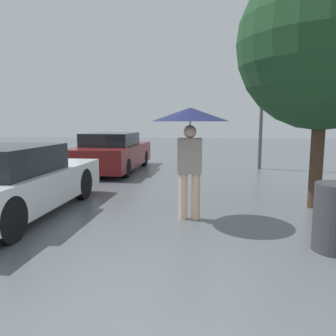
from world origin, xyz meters
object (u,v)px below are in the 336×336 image
at_px(street_lamp, 263,65).
at_px(pedestrian, 190,126).
at_px(trash_bin, 336,218).
at_px(parked_car_farthest, 113,153).
at_px(parked_car_nearest, 8,183).
at_px(tree, 324,44).

bearing_deg(street_lamp, pedestrian, -108.02).
bearing_deg(trash_bin, parked_car_farthest, 127.51).
xyz_separation_m(parked_car_nearest, street_lamp, (5.16, 6.36, 2.92)).
height_order(parked_car_farthest, trash_bin, parked_car_farthest).
height_order(pedestrian, tree, tree).
bearing_deg(pedestrian, parked_car_nearest, -176.74).
xyz_separation_m(parked_car_farthest, trash_bin, (4.84, -6.30, -0.16)).
bearing_deg(parked_car_farthest, street_lamp, 11.61).
xyz_separation_m(tree, trash_bin, (-0.39, -2.19, -2.58)).
height_order(parked_car_nearest, parked_car_farthest, parked_car_farthest).
distance_m(pedestrian, street_lamp, 6.79).
distance_m(parked_car_farthest, street_lamp, 5.81).
distance_m(pedestrian, trash_bin, 2.50).
xyz_separation_m(pedestrian, trash_bin, (1.93, -1.13, -1.13)).
bearing_deg(tree, street_lamp, 93.41).
xyz_separation_m(parked_car_nearest, parked_car_farthest, (0.23, 5.35, 0.01)).
relative_size(tree, street_lamp, 0.92).
bearing_deg(trash_bin, parked_car_nearest, 169.38).
bearing_deg(tree, pedestrian, -155.35).
bearing_deg(trash_bin, tree, 79.86).
bearing_deg(tree, trash_bin, -100.14).
bearing_deg(trash_bin, street_lamp, 89.32).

